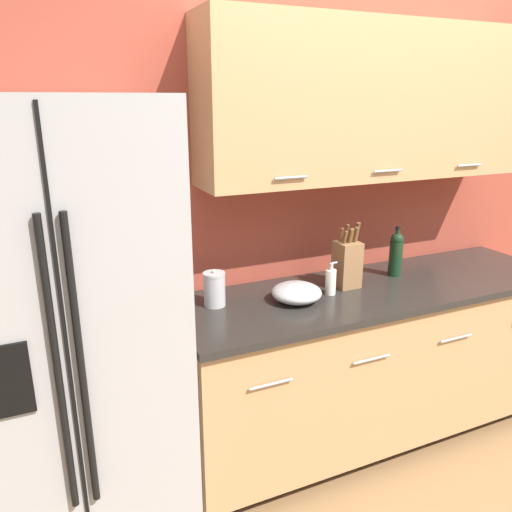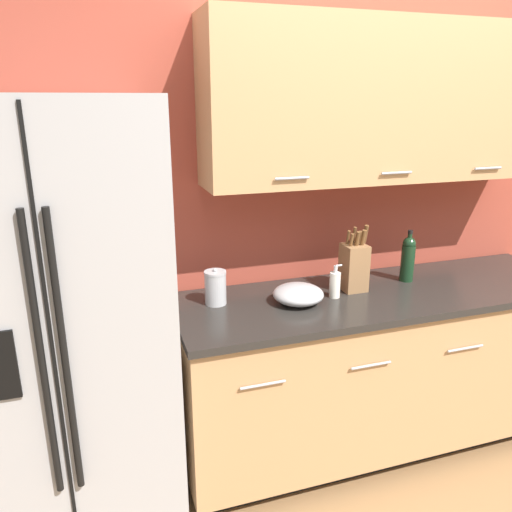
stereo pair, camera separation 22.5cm
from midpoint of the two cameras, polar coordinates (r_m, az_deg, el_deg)
name	(u,v)px [view 2 (the right image)]	position (r m, az deg, el deg)	size (l,w,h in m)	color
wall_back	(376,178)	(2.81, 15.85, 8.53)	(10.00, 0.39, 2.60)	#993D2D
counter_unit	(379,367)	(2.84, 16.11, -12.19)	(2.16, 0.64, 0.91)	black
refrigerator	(62,334)	(2.14, -18.52, -8.57)	(0.84, 0.78, 1.85)	#9E9EA0
knife_block	(354,266)	(2.57, 13.62, -1.14)	(0.13, 0.12, 0.33)	olive
wine_bottle	(408,258)	(2.78, 19.22, -0.23)	(0.07, 0.07, 0.28)	black
soap_dispenser	(335,284)	(2.48, 11.60, -3.23)	(0.06, 0.05, 0.17)	silver
steel_canister	(215,287)	(2.34, -1.92, -3.66)	(0.10, 0.10, 0.18)	#A3A3A5
mixing_bowl	(298,294)	(2.39, 7.57, -4.39)	(0.24, 0.24, 0.09)	#A3A3A5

